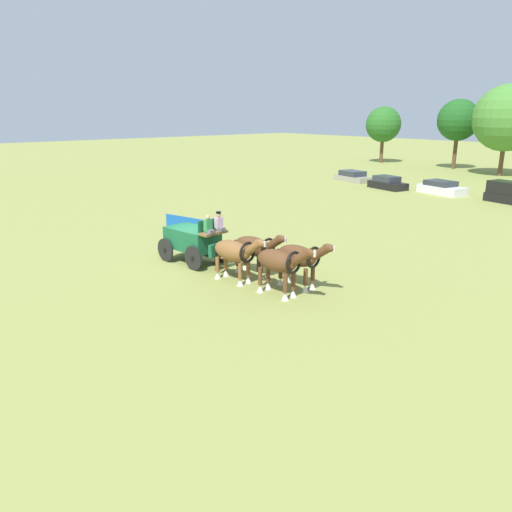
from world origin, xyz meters
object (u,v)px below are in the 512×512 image
object	(u,v)px
show_wagon	(194,240)
draft_horse_lead_near	(299,258)
draft_horse_rear_near	(255,248)
parked_vehicle_a	(353,177)
parked_vehicle_c	(442,188)
draft_horse_rear_off	(235,252)
parked_vehicle_b	(387,183)
draft_horse_lead_off	(279,263)

from	to	relation	value
show_wagon	draft_horse_lead_near	distance (m)	6.18
draft_horse_rear_near	parked_vehicle_a	xyz separation A→B (m)	(-17.77, 29.04, -0.82)
show_wagon	parked_vehicle_c	bearing A→B (deg)	96.84
draft_horse_lead_near	show_wagon	bearing A→B (deg)	-167.77
draft_horse_rear_off	draft_horse_rear_near	bearing A→B (deg)	95.95
draft_horse_lead_near	parked_vehicle_a	distance (m)	35.24
draft_horse_rear_off	parked_vehicle_b	world-z (taller)	draft_horse_rear_off
draft_horse_rear_off	parked_vehicle_a	xyz separation A→B (m)	(-17.90, 30.33, -0.86)
draft_horse_lead_off	draft_horse_lead_near	bearing A→B (deg)	96.10
parked_vehicle_b	parked_vehicle_c	bearing A→B (deg)	12.69
draft_horse_lead_near	draft_horse_lead_off	bearing A→B (deg)	-83.90
parked_vehicle_b	parked_vehicle_c	distance (m)	5.23
show_wagon	draft_horse_lead_off	xyz separation A→B (m)	(6.17, 0.02, 0.21)
draft_horse_rear_off	parked_vehicle_b	size ratio (longest dim) A/B	0.76
draft_horse_lead_off	parked_vehicle_a	world-z (taller)	draft_horse_lead_off
show_wagon	draft_horse_lead_near	size ratio (longest dim) A/B	1.89
draft_horse_rear_off	parked_vehicle_b	xyz separation A→B (m)	(-12.22, 28.53, -0.81)
draft_horse_lead_near	parked_vehicle_b	size ratio (longest dim) A/B	0.73
parked_vehicle_b	parked_vehicle_c	world-z (taller)	parked_vehicle_b
draft_horse_lead_off	parked_vehicle_c	world-z (taller)	draft_horse_lead_off
draft_horse_lead_near	parked_vehicle_b	bearing A→B (deg)	118.55
parked_vehicle_a	parked_vehicle_b	world-z (taller)	parked_vehicle_b
draft_horse_rear_near	draft_horse_lead_off	world-z (taller)	draft_horse_lead_off
draft_horse_rear_near	parked_vehicle_b	bearing A→B (deg)	113.92
parked_vehicle_a	parked_vehicle_c	world-z (taller)	parked_vehicle_c
draft_horse_rear_near	parked_vehicle_b	world-z (taller)	draft_horse_rear_near
draft_horse_lead_off	parked_vehicle_a	bearing A→B (deg)	124.28
draft_horse_lead_off	parked_vehicle_a	xyz separation A→B (m)	(-20.49, 30.05, -0.92)
draft_horse_rear_near	parked_vehicle_a	size ratio (longest dim) A/B	0.69
draft_horse_rear_near	draft_horse_lead_near	size ratio (longest dim) A/B	1.05
draft_horse_lead_near	draft_horse_rear_off	bearing A→B (deg)	-147.27
parked_vehicle_a	draft_horse_rear_near	bearing A→B (deg)	-58.54
draft_horse_lead_off	parked_vehicle_a	distance (m)	36.38
parked_vehicle_b	draft_horse_lead_off	bearing A→B (deg)	-62.35
parked_vehicle_a	parked_vehicle_b	xyz separation A→B (m)	(5.68, -1.80, 0.05)
parked_vehicle_c	parked_vehicle_a	bearing A→B (deg)	176.56
parked_vehicle_a	show_wagon	bearing A→B (deg)	-64.54
draft_horse_lead_off	parked_vehicle_c	bearing A→B (deg)	108.26
draft_horse_rear_off	draft_horse_lead_near	bearing A→B (deg)	32.73
parked_vehicle_a	parked_vehicle_c	bearing A→B (deg)	-3.44
parked_vehicle_c	draft_horse_lead_off	bearing A→B (deg)	-71.74
show_wagon	draft_horse_lead_near	xyz separation A→B (m)	(6.03, 1.31, 0.16)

